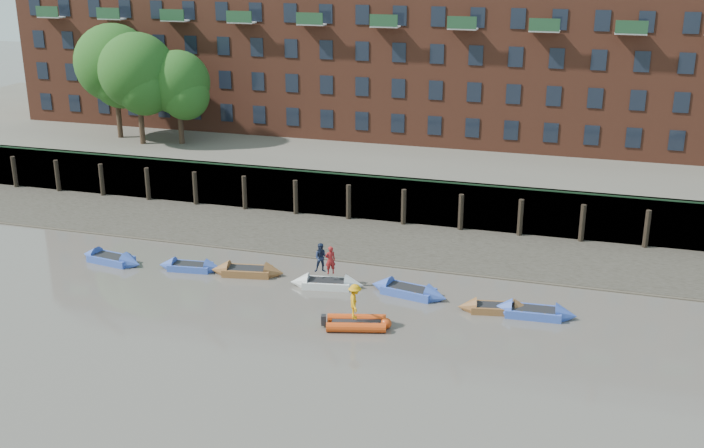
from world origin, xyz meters
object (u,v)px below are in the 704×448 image
at_px(rowboat_0, 111,259).
at_px(rowboat_4, 408,291).
at_px(rowboat_1, 190,267).
at_px(person_rib_crew, 355,302).
at_px(person_rower_b, 321,258).
at_px(rib_tender, 359,323).
at_px(rowboat_5, 495,308).
at_px(rowboat_2, 247,271).
at_px(rowboat_6, 533,312).
at_px(rowboat_3, 327,284).
at_px(person_rower_a, 330,260).

height_order(rowboat_0, rowboat_4, rowboat_4).
distance_m(rowboat_1, person_rib_crew, 12.72).
height_order(rowboat_1, person_rower_b, person_rower_b).
bearing_deg(rib_tender, rowboat_5, 16.74).
bearing_deg(rowboat_4, rowboat_1, -167.96).
height_order(rowboat_2, person_rower_b, person_rower_b).
distance_m(rowboat_0, person_rib_crew, 17.60).
bearing_deg(rowboat_6, rowboat_3, 173.73).
height_order(rowboat_5, rowboat_6, rowboat_6).
relative_size(rowboat_2, person_rib_crew, 2.46).
height_order(rowboat_3, rowboat_4, rowboat_4).
distance_m(rowboat_3, person_rib_crew, 5.64).
distance_m(rowboat_1, rowboat_2, 3.62).
distance_m(rowboat_3, rib_tender, 5.55).
relative_size(rowboat_3, rowboat_5, 1.07).
relative_size(rowboat_0, rowboat_3, 1.04).
bearing_deg(rib_tender, rowboat_2, 134.94).
bearing_deg(rowboat_0, rowboat_1, 12.11).
bearing_deg(rib_tender, person_rower_b, 112.85).
bearing_deg(person_rib_crew, rowboat_0, 57.88).
xyz_separation_m(rowboat_2, rowboat_5, (14.75, -0.92, -0.02)).
bearing_deg(rowboat_3, person_rower_a, 11.90).
relative_size(rowboat_6, person_rower_b, 2.66).
height_order(rib_tender, person_rower_a, person_rower_a).
bearing_deg(rowboat_4, rowboat_6, 4.65).
relative_size(rowboat_0, rowboat_6, 0.99).
distance_m(rowboat_0, rowboat_1, 5.26).
xyz_separation_m(rowboat_3, rowboat_6, (11.67, -0.54, 0.01)).
height_order(rowboat_6, person_rower_a, person_rower_a).
relative_size(rowboat_1, rib_tender, 1.19).
relative_size(rowboat_0, person_rower_a, 2.74).
distance_m(rowboat_6, person_rower_b, 12.15).
bearing_deg(person_rower_a, rowboat_1, -33.23).
height_order(rowboat_6, rib_tender, rowboat_6).
distance_m(rowboat_2, rowboat_3, 5.11).
bearing_deg(rowboat_4, rowboat_0, -167.19).
bearing_deg(person_rower_a, rowboat_2, -36.20).
bearing_deg(rowboat_1, rowboat_4, -6.32).
relative_size(rowboat_4, person_rower_b, 2.75).
bearing_deg(rowboat_0, rowboat_5, 7.85).
xyz_separation_m(rowboat_4, person_rower_a, (-4.54, -0.19, 1.42)).
relative_size(rowboat_2, rowboat_4, 0.97).
distance_m(person_rower_a, person_rib_crew, 5.47).
bearing_deg(rowboat_0, rowboat_6, 7.94).
bearing_deg(person_rib_crew, rowboat_1, 50.57).
distance_m(person_rower_b, person_rib_crew, 5.87).
bearing_deg(rowboat_2, person_rower_a, -12.81).
bearing_deg(person_rib_crew, rowboat_2, 41.01).
bearing_deg(rowboat_5, rowboat_0, 168.58).
xyz_separation_m(rowboat_2, rowboat_4, (9.83, -0.10, 0.01)).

